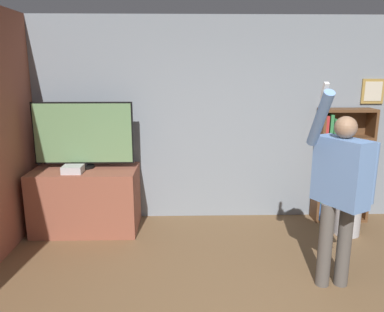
# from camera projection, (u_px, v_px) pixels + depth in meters

# --- Properties ---
(wall_back) EXTENTS (6.90, 0.09, 2.70)m
(wall_back) POSITION_uv_depth(u_px,v_px,m) (219.00, 121.00, 5.03)
(wall_back) COLOR gray
(wall_back) RESTS_ON ground_plane
(tv_ledge) EXTENTS (1.29, 0.72, 0.80)m
(tv_ledge) POSITION_uv_depth(u_px,v_px,m) (87.00, 199.00, 4.79)
(tv_ledge) COLOR #93513D
(tv_ledge) RESTS_ON ground_plane
(television) EXTENTS (1.24, 0.22, 0.83)m
(television) POSITION_uv_depth(u_px,v_px,m) (83.00, 134.00, 4.64)
(television) COLOR black
(television) RESTS_ON tv_ledge
(game_console) EXTENTS (0.24, 0.20, 0.09)m
(game_console) POSITION_uv_depth(u_px,v_px,m) (73.00, 169.00, 4.51)
(game_console) COLOR silver
(game_console) RESTS_ON tv_ledge
(bookshelf) EXTENTS (0.71, 0.28, 1.53)m
(bookshelf) POSITION_uv_depth(u_px,v_px,m) (338.00, 165.00, 5.02)
(bookshelf) COLOR brown
(bookshelf) RESTS_ON ground_plane
(person) EXTENTS (0.64, 0.58, 1.93)m
(person) POSITION_uv_depth(u_px,v_px,m) (340.00, 186.00, 3.39)
(person) COLOR #56514C
(person) RESTS_ON ground_plane
(waste_bin) EXTENTS (0.31, 0.31, 0.40)m
(waste_bin) POSITION_uv_depth(u_px,v_px,m) (347.00, 219.00, 4.68)
(waste_bin) COLOR #B7B7BC
(waste_bin) RESTS_ON ground_plane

